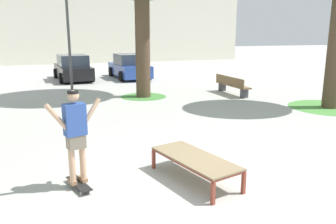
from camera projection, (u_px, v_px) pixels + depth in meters
name	position (u px, v px, depth m)	size (l,w,h in m)	color
ground_plane	(213.00, 179.00, 6.48)	(120.00, 120.00, 0.00)	#B7B5AD
building_facade	(41.00, 2.00, 30.57)	(38.18, 4.00, 11.08)	silver
skate_box	(195.00, 159.00, 6.35)	(1.20, 2.03, 0.46)	brown
skateboard	(79.00, 184.00, 6.10)	(0.42, 0.82, 0.09)	black
skater	(75.00, 131.00, 5.88)	(0.98, 0.38, 1.69)	tan
grass_patch_near_right	(329.00, 107.00, 12.74)	(2.98, 2.98, 0.01)	#519342
grass_patch_mid_back	(144.00, 97.00, 14.93)	(2.01, 2.01, 0.01)	#47893D
car_black	(73.00, 68.00, 20.10)	(2.18, 4.33, 1.50)	black
car_blue	(129.00, 67.00, 20.97)	(2.07, 4.28, 1.50)	#28479E
park_bench	(232.00, 85.00, 15.37)	(0.46, 2.40, 0.83)	brown
light_post	(67.00, 7.00, 14.67)	(0.36, 0.36, 5.83)	#4C4C51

